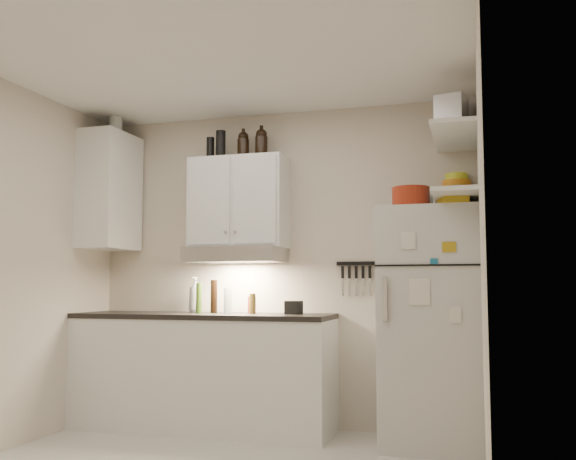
# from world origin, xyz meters

# --- Properties ---
(ceiling) EXTENTS (3.20, 3.00, 0.02)m
(ceiling) POSITION_xyz_m (0.00, 0.00, 2.61)
(ceiling) COLOR white
(ceiling) RESTS_ON ground
(back_wall) EXTENTS (3.20, 0.02, 2.60)m
(back_wall) POSITION_xyz_m (0.00, 1.51, 1.30)
(back_wall) COLOR beige
(back_wall) RESTS_ON ground
(right_wall) EXTENTS (0.02, 3.00, 2.60)m
(right_wall) POSITION_xyz_m (1.61, 0.00, 1.30)
(right_wall) COLOR beige
(right_wall) RESTS_ON ground
(base_cabinet) EXTENTS (2.10, 0.60, 0.88)m
(base_cabinet) POSITION_xyz_m (-0.55, 1.20, 0.44)
(base_cabinet) COLOR white
(base_cabinet) RESTS_ON floor
(countertop) EXTENTS (2.10, 0.62, 0.04)m
(countertop) POSITION_xyz_m (-0.55, 1.20, 0.90)
(countertop) COLOR black
(countertop) RESTS_ON base_cabinet
(upper_cabinet) EXTENTS (0.80, 0.33, 0.75)m
(upper_cabinet) POSITION_xyz_m (-0.30, 1.33, 1.83)
(upper_cabinet) COLOR white
(upper_cabinet) RESTS_ON back_wall
(side_cabinet) EXTENTS (0.33, 0.55, 1.00)m
(side_cabinet) POSITION_xyz_m (-1.44, 1.20, 1.95)
(side_cabinet) COLOR white
(side_cabinet) RESTS_ON left_wall
(range_hood) EXTENTS (0.76, 0.46, 0.12)m
(range_hood) POSITION_xyz_m (-0.30, 1.27, 1.39)
(range_hood) COLOR silver
(range_hood) RESTS_ON back_wall
(fridge) EXTENTS (0.70, 0.68, 1.70)m
(fridge) POSITION_xyz_m (1.25, 1.16, 0.85)
(fridge) COLOR silver
(fridge) RESTS_ON floor
(shelf_hi) EXTENTS (0.30, 0.95, 0.03)m
(shelf_hi) POSITION_xyz_m (1.45, 1.02, 2.20)
(shelf_hi) COLOR white
(shelf_hi) RESTS_ON right_wall
(shelf_lo) EXTENTS (0.30, 0.95, 0.03)m
(shelf_lo) POSITION_xyz_m (1.45, 1.02, 1.76)
(shelf_lo) COLOR white
(shelf_lo) RESTS_ON right_wall
(knife_strip) EXTENTS (0.42, 0.02, 0.03)m
(knife_strip) POSITION_xyz_m (0.70, 1.49, 1.32)
(knife_strip) COLOR black
(knife_strip) RESTS_ON back_wall
(dutch_oven) EXTENTS (0.36, 0.36, 0.16)m
(dutch_oven) POSITION_xyz_m (1.13, 1.11, 1.78)
(dutch_oven) COLOR #9C2712
(dutch_oven) RESTS_ON fridge
(book_stack) EXTENTS (0.22, 0.25, 0.07)m
(book_stack) POSITION_xyz_m (1.43, 0.92, 1.74)
(book_stack) COLOR #AE8C15
(book_stack) RESTS_ON fridge
(spice_jar) EXTENTS (0.07, 0.07, 0.10)m
(spice_jar) POSITION_xyz_m (1.25, 1.15, 1.75)
(spice_jar) COLOR silver
(spice_jar) RESTS_ON fridge
(stock_pot) EXTENTS (0.36, 0.36, 0.22)m
(stock_pot) POSITION_xyz_m (1.52, 1.38, 2.33)
(stock_pot) COLOR silver
(stock_pot) RESTS_ON shelf_hi
(tin_a) EXTENTS (0.26, 0.24, 0.22)m
(tin_a) POSITION_xyz_m (1.50, 0.94, 2.32)
(tin_a) COLOR #AAAAAD
(tin_a) RESTS_ON shelf_hi
(tin_b) EXTENTS (0.23, 0.23, 0.19)m
(tin_b) POSITION_xyz_m (1.44, 0.73, 2.31)
(tin_b) COLOR #AAAAAD
(tin_b) RESTS_ON shelf_hi
(bowl_teal) EXTENTS (0.27, 0.27, 0.11)m
(bowl_teal) POSITION_xyz_m (1.45, 1.39, 1.83)
(bowl_teal) COLOR #19648C
(bowl_teal) RESTS_ON shelf_lo
(bowl_orange) EXTENTS (0.22, 0.22, 0.07)m
(bowl_orange) POSITION_xyz_m (1.44, 1.47, 1.92)
(bowl_orange) COLOR orange
(bowl_orange) RESTS_ON bowl_teal
(bowl_yellow) EXTENTS (0.17, 0.17, 0.05)m
(bowl_yellow) POSITION_xyz_m (1.44, 1.47, 1.98)
(bowl_yellow) COLOR yellow
(bowl_yellow) RESTS_ON bowl_orange
(plates) EXTENTS (0.29, 0.29, 0.06)m
(plates) POSITION_xyz_m (1.46, 1.09, 1.81)
(plates) COLOR #19648C
(plates) RESTS_ON shelf_lo
(growler_a) EXTENTS (0.12, 0.12, 0.23)m
(growler_a) POSITION_xyz_m (-0.27, 1.35, 2.32)
(growler_a) COLOR black
(growler_a) RESTS_ON upper_cabinet
(growler_b) EXTENTS (0.11, 0.11, 0.25)m
(growler_b) POSITION_xyz_m (-0.11, 1.35, 2.32)
(growler_b) COLOR black
(growler_b) RESTS_ON upper_cabinet
(thermos_a) EXTENTS (0.10, 0.10, 0.24)m
(thermos_a) POSITION_xyz_m (-0.46, 1.31, 2.32)
(thermos_a) COLOR black
(thermos_a) RESTS_ON upper_cabinet
(thermos_b) EXTENTS (0.08, 0.08, 0.19)m
(thermos_b) POSITION_xyz_m (-0.56, 1.33, 2.30)
(thermos_b) COLOR black
(thermos_b) RESTS_ON upper_cabinet
(side_jar) EXTENTS (0.13, 0.13, 0.15)m
(side_jar) POSITION_xyz_m (-1.39, 1.19, 2.52)
(side_jar) COLOR silver
(side_jar) RESTS_ON side_cabinet
(soap_bottle) EXTENTS (0.15, 0.15, 0.33)m
(soap_bottle) POSITION_xyz_m (-0.69, 1.36, 1.08)
(soap_bottle) COLOR white
(soap_bottle) RESTS_ON countertop
(pepper_mill) EXTENTS (0.05, 0.05, 0.16)m
(pepper_mill) POSITION_xyz_m (-0.15, 1.25, 1.00)
(pepper_mill) COLOR brown
(pepper_mill) RESTS_ON countertop
(oil_bottle) EXTENTS (0.05, 0.05, 0.24)m
(oil_bottle) POSITION_xyz_m (-0.60, 1.22, 1.04)
(oil_bottle) COLOR #3F6419
(oil_bottle) RESTS_ON countertop
(vinegar_bottle) EXTENTS (0.06, 0.06, 0.27)m
(vinegar_bottle) POSITION_xyz_m (-0.49, 1.26, 1.05)
(vinegar_bottle) COLOR black
(vinegar_bottle) RESTS_ON countertop
(clear_bottle) EXTENTS (0.09, 0.09, 0.20)m
(clear_bottle) POSITION_xyz_m (-0.37, 1.29, 1.02)
(clear_bottle) COLOR silver
(clear_bottle) RESTS_ON countertop
(red_jar) EXTENTS (0.08, 0.08, 0.13)m
(red_jar) POSITION_xyz_m (-0.18, 1.33, 0.99)
(red_jar) COLOR #9C2712
(red_jar) RESTS_ON countertop
(caddy) EXTENTS (0.14, 0.12, 0.10)m
(caddy) POSITION_xyz_m (0.20, 1.23, 0.97)
(caddy) COLOR black
(caddy) RESTS_ON countertop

